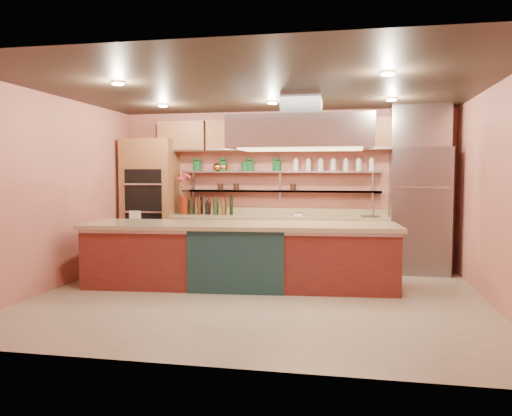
% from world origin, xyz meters
% --- Properties ---
extents(floor, '(6.00, 5.00, 0.02)m').
position_xyz_m(floor, '(0.00, 0.00, -0.01)').
color(floor, gray).
rests_on(floor, ground).
extents(ceiling, '(6.00, 5.00, 0.02)m').
position_xyz_m(ceiling, '(0.00, 0.00, 2.80)').
color(ceiling, black).
rests_on(ceiling, wall_back).
extents(wall_back, '(6.00, 0.04, 2.80)m').
position_xyz_m(wall_back, '(0.00, 2.50, 1.40)').
color(wall_back, '#BD6959').
rests_on(wall_back, floor).
extents(wall_front, '(6.00, 0.04, 2.80)m').
position_xyz_m(wall_front, '(0.00, -2.50, 1.40)').
color(wall_front, '#BD6959').
rests_on(wall_front, floor).
extents(wall_left, '(0.04, 5.00, 2.80)m').
position_xyz_m(wall_left, '(-3.00, 0.00, 1.40)').
color(wall_left, '#BD6959').
rests_on(wall_left, floor).
extents(wall_right, '(0.04, 5.00, 2.80)m').
position_xyz_m(wall_right, '(3.00, 0.00, 1.40)').
color(wall_right, '#BD6959').
rests_on(wall_right, floor).
extents(oven_stack, '(0.95, 0.64, 2.30)m').
position_xyz_m(oven_stack, '(-2.45, 2.18, 1.15)').
color(oven_stack, '#915B34').
rests_on(oven_stack, floor).
extents(refrigerator, '(0.95, 0.72, 2.10)m').
position_xyz_m(refrigerator, '(2.35, 2.14, 1.05)').
color(refrigerator, slate).
rests_on(refrigerator, floor).
extents(back_counter, '(3.84, 0.64, 0.93)m').
position_xyz_m(back_counter, '(-0.05, 2.20, 0.47)').
color(back_counter, tan).
rests_on(back_counter, floor).
extents(wall_shelf_lower, '(3.60, 0.26, 0.03)m').
position_xyz_m(wall_shelf_lower, '(-0.05, 2.37, 1.35)').
color(wall_shelf_lower, '#ABAEB2').
rests_on(wall_shelf_lower, wall_back).
extents(wall_shelf_upper, '(3.60, 0.26, 0.03)m').
position_xyz_m(wall_shelf_upper, '(-0.05, 2.37, 1.70)').
color(wall_shelf_upper, '#ABAEB2').
rests_on(wall_shelf_upper, wall_back).
extents(upper_cabinets, '(4.60, 0.36, 0.55)m').
position_xyz_m(upper_cabinets, '(0.00, 2.32, 2.35)').
color(upper_cabinets, '#915B34').
rests_on(upper_cabinets, wall_back).
extents(range_hood, '(2.00, 1.00, 0.45)m').
position_xyz_m(range_hood, '(0.52, 0.56, 2.25)').
color(range_hood, '#ABAEB2').
rests_on(range_hood, ceiling).
extents(ceiling_downlights, '(4.00, 2.80, 0.02)m').
position_xyz_m(ceiling_downlights, '(0.00, 0.20, 2.77)').
color(ceiling_downlights, '#FFE5A5').
rests_on(ceiling_downlights, ceiling).
extents(island, '(4.57, 1.35, 0.94)m').
position_xyz_m(island, '(-0.38, 0.56, 0.47)').
color(island, maroon).
rests_on(island, floor).
extents(flower_vase, '(0.19, 0.19, 0.32)m').
position_xyz_m(flower_vase, '(-1.78, 2.15, 1.09)').
color(flower_vase, '#5C190D').
rests_on(flower_vase, back_counter).
extents(oil_bottle_cluster, '(0.90, 0.51, 0.28)m').
position_xyz_m(oil_bottle_cluster, '(-1.25, 2.15, 1.07)').
color(oil_bottle_cluster, black).
rests_on(oil_bottle_cluster, back_counter).
extents(kitchen_scale, '(0.17, 0.14, 0.08)m').
position_xyz_m(kitchen_scale, '(0.32, 2.15, 0.97)').
color(kitchen_scale, silver).
rests_on(kitchen_scale, back_counter).
extents(bar_faucet, '(0.04, 0.04, 0.24)m').
position_xyz_m(bar_faucet, '(1.60, 2.25, 1.05)').
color(bar_faucet, white).
rests_on(bar_faucet, back_counter).
extents(copper_kettle, '(0.24, 0.24, 0.15)m').
position_xyz_m(copper_kettle, '(-1.20, 2.37, 1.79)').
color(copper_kettle, '#CA7B2E').
rests_on(copper_kettle, wall_shelf_upper).
extents(green_canister, '(0.17, 0.17, 0.17)m').
position_xyz_m(green_canister, '(-0.68, 2.37, 1.80)').
color(green_canister, '#104B1F').
rests_on(green_canister, wall_shelf_upper).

